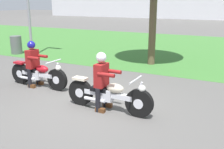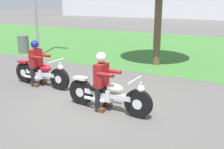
{
  "view_description": "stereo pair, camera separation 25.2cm",
  "coord_description": "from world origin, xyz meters",
  "px_view_note": "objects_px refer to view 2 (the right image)",
  "views": [
    {
      "loc": [
        3.24,
        -5.21,
        2.54
      ],
      "look_at": [
        0.55,
        0.14,
        0.85
      ],
      "focal_mm": 41.64,
      "sensor_mm": 36.0,
      "label": 1
    },
    {
      "loc": [
        3.47,
        -5.09,
        2.54
      ],
      "look_at": [
        0.55,
        0.14,
        0.85
      ],
      "focal_mm": 41.64,
      "sensor_mm": 36.0,
      "label": 2
    }
  ],
  "objects_px": {
    "motorcycle_lead": "(108,95)",
    "trash_can": "(23,44)",
    "rider_lead": "(102,77)",
    "motorcycle_follow": "(41,73)",
    "rider_follow": "(36,59)"
  },
  "relations": [
    {
      "from": "motorcycle_lead",
      "to": "trash_can",
      "type": "xyz_separation_m",
      "value": [
        -7.39,
        4.21,
        0.05
      ]
    },
    {
      "from": "motorcycle_lead",
      "to": "rider_lead",
      "type": "bearing_deg",
      "value": 179.21
    },
    {
      "from": "motorcycle_lead",
      "to": "motorcycle_follow",
      "type": "relative_size",
      "value": 1.06
    },
    {
      "from": "motorcycle_lead",
      "to": "motorcycle_follow",
      "type": "distance_m",
      "value": 2.83
    },
    {
      "from": "rider_lead",
      "to": "motorcycle_follow",
      "type": "distance_m",
      "value": 2.7
    },
    {
      "from": "motorcycle_follow",
      "to": "rider_follow",
      "type": "relative_size",
      "value": 1.51
    },
    {
      "from": "motorcycle_follow",
      "to": "motorcycle_lead",
      "type": "bearing_deg",
      "value": -12.33
    },
    {
      "from": "rider_lead",
      "to": "motorcycle_follow",
      "type": "bearing_deg",
      "value": 166.95
    },
    {
      "from": "rider_lead",
      "to": "trash_can",
      "type": "xyz_separation_m",
      "value": [
        -7.22,
        4.2,
        -0.38
      ]
    },
    {
      "from": "rider_follow",
      "to": "trash_can",
      "type": "bearing_deg",
      "value": 142.35
    },
    {
      "from": "motorcycle_lead",
      "to": "rider_lead",
      "type": "distance_m",
      "value": 0.46
    },
    {
      "from": "motorcycle_follow",
      "to": "rider_follow",
      "type": "xyz_separation_m",
      "value": [
        -0.17,
        0.01,
        0.42
      ]
    },
    {
      "from": "rider_follow",
      "to": "trash_can",
      "type": "relative_size",
      "value": 1.58
    },
    {
      "from": "motorcycle_lead",
      "to": "trash_can",
      "type": "distance_m",
      "value": 8.5
    },
    {
      "from": "rider_lead",
      "to": "rider_follow",
      "type": "xyz_separation_m",
      "value": [
        -2.76,
        0.65,
        -0.0
      ]
    }
  ]
}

